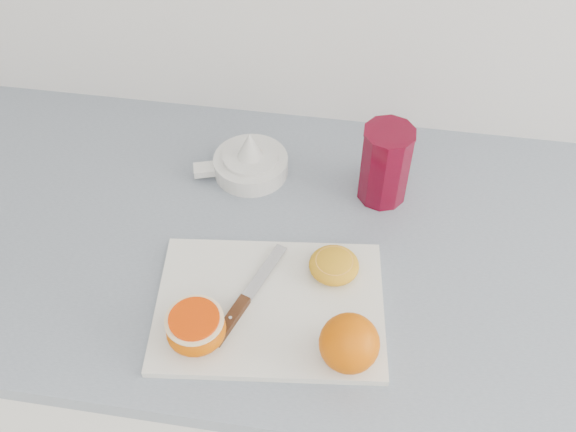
{
  "coord_description": "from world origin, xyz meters",
  "views": [
    {
      "loc": [
        -0.09,
        1.05,
        1.67
      ],
      "look_at": [
        -0.19,
        1.68,
        0.96
      ],
      "focal_mm": 40.0,
      "sensor_mm": 36.0,
      "label": 1
    }
  ],
  "objects_px": {
    "cutting_board": "(270,306)",
    "counter": "(319,377)",
    "half_orange": "(196,328)",
    "citrus_juicer": "(250,162)",
    "red_tumbler": "(385,167)"
  },
  "relations": [
    {
      "from": "cutting_board",
      "to": "counter",
      "type": "bearing_deg",
      "value": 63.28
    },
    {
      "from": "cutting_board",
      "to": "half_orange",
      "type": "bearing_deg",
      "value": -140.91
    },
    {
      "from": "citrus_juicer",
      "to": "red_tumbler",
      "type": "height_order",
      "value": "red_tumbler"
    },
    {
      "from": "counter",
      "to": "red_tumbler",
      "type": "distance_m",
      "value": 0.53
    },
    {
      "from": "half_orange",
      "to": "cutting_board",
      "type": "bearing_deg",
      "value": 39.09
    },
    {
      "from": "cutting_board",
      "to": "red_tumbler",
      "type": "height_order",
      "value": "red_tumbler"
    },
    {
      "from": "cutting_board",
      "to": "red_tumbler",
      "type": "bearing_deg",
      "value": 60.56
    },
    {
      "from": "cutting_board",
      "to": "citrus_juicer",
      "type": "bearing_deg",
      "value": 106.79
    },
    {
      "from": "citrus_juicer",
      "to": "red_tumbler",
      "type": "distance_m",
      "value": 0.23
    },
    {
      "from": "counter",
      "to": "half_orange",
      "type": "xyz_separation_m",
      "value": [
        -0.16,
        -0.21,
        0.48
      ]
    },
    {
      "from": "counter",
      "to": "half_orange",
      "type": "relative_size",
      "value": 30.16
    },
    {
      "from": "counter",
      "to": "citrus_juicer",
      "type": "relative_size",
      "value": 15.16
    },
    {
      "from": "half_orange",
      "to": "citrus_juicer",
      "type": "relative_size",
      "value": 0.5
    },
    {
      "from": "red_tumbler",
      "to": "citrus_juicer",
      "type": "bearing_deg",
      "value": 175.24
    },
    {
      "from": "half_orange",
      "to": "red_tumbler",
      "type": "xyz_separation_m",
      "value": [
        0.23,
        0.33,
        0.03
      ]
    }
  ]
}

